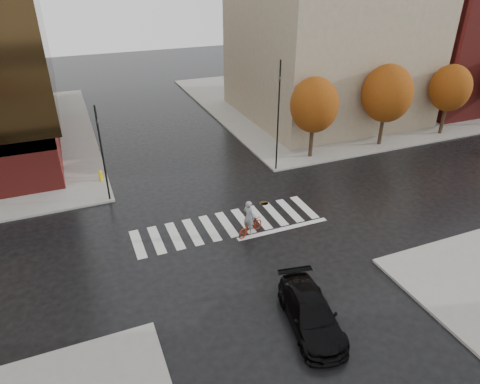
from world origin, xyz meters
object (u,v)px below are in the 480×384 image
object	(u,v)px
traffic_light_nw	(102,149)
fire_hydrant	(101,175)
sedan	(311,313)
traffic_light_ne	(279,108)
cyclist	(250,223)

from	to	relation	value
traffic_light_nw	fire_hydrant	world-z (taller)	traffic_light_nw
sedan	traffic_light_nw	xyz separation A→B (m)	(-6.80, 14.99, 3.08)
traffic_light_ne	fire_hydrant	size ratio (longest dim) A/B	10.38
sedan	traffic_light_nw	world-z (taller)	traffic_light_nw
sedan	traffic_light_ne	bearing A→B (deg)	78.83
traffic_light_nw	traffic_light_ne	distance (m)	12.66
cyclist	fire_hydrant	distance (m)	12.76
sedan	fire_hydrant	bearing A→B (deg)	121.13
cyclist	fire_hydrant	xyz separation A→B (m)	(-7.39, 10.40, -0.19)
cyclist	fire_hydrant	bearing A→B (deg)	10.59
cyclist	traffic_light_nw	xyz separation A→B (m)	(-7.19, 7.30, 3.02)
traffic_light_nw	traffic_light_ne	bearing A→B (deg)	65.56
sedan	traffic_light_nw	bearing A→B (deg)	124.38
sedan	cyclist	size ratio (longest dim) A/B	2.15
sedan	fire_hydrant	xyz separation A→B (m)	(-7.00, 18.09, -0.12)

